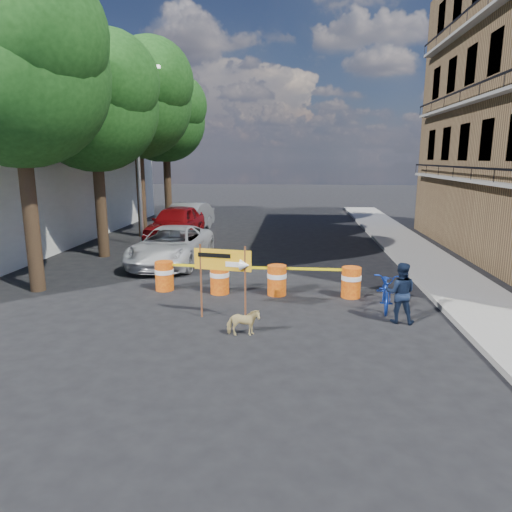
% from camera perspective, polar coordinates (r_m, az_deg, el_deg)
% --- Properties ---
extents(ground, '(120.00, 120.00, 0.00)m').
position_cam_1_polar(ground, '(11.69, -0.60, -7.90)').
color(ground, black).
rests_on(ground, ground).
extents(sidewalk_east, '(2.40, 40.00, 0.15)m').
position_cam_1_polar(sidewalk_east, '(18.13, 21.22, -1.21)').
color(sidewalk_east, gray).
rests_on(sidewalk_east, ground).
extents(white_building, '(8.00, 22.00, 6.00)m').
position_cam_1_polar(white_building, '(25.22, -29.36, 8.33)').
color(white_building, silver).
rests_on(white_building, ground).
extents(tree_near, '(5.46, 5.20, 9.15)m').
position_cam_1_polar(tree_near, '(15.27, -27.61, 19.71)').
color(tree_near, '#332316').
rests_on(tree_near, ground).
extents(tree_mid_a, '(5.25, 5.00, 8.68)m').
position_cam_1_polar(tree_mid_a, '(19.65, -19.45, 17.34)').
color(tree_mid_a, '#332316').
rests_on(tree_mid_a, ground).
extents(tree_mid_b, '(5.67, 5.40, 9.62)m').
position_cam_1_polar(tree_mid_b, '(24.36, -14.56, 18.17)').
color(tree_mid_b, '#332316').
rests_on(tree_mid_b, ground).
extents(tree_far, '(5.04, 4.80, 8.84)m').
position_cam_1_polar(tree_far, '(29.08, -11.17, 16.29)').
color(tree_far, '#332316').
rests_on(tree_far, ground).
extents(streetlamp, '(1.25, 0.18, 8.00)m').
position_cam_1_polar(streetlamp, '(21.59, -14.40, 12.77)').
color(streetlamp, gray).
rests_on(streetlamp, ground).
extents(barrel_far_left, '(0.58, 0.58, 0.90)m').
position_cam_1_polar(barrel_far_left, '(14.33, -11.38, -2.37)').
color(barrel_far_left, red).
rests_on(barrel_far_left, ground).
extents(barrel_mid_left, '(0.58, 0.58, 0.90)m').
position_cam_1_polar(barrel_mid_left, '(13.74, -4.56, -2.79)').
color(barrel_mid_left, red).
rests_on(barrel_mid_left, ground).
extents(barrel_mid_right, '(0.58, 0.58, 0.90)m').
position_cam_1_polar(barrel_mid_right, '(13.57, 2.62, -2.96)').
color(barrel_mid_right, red).
rests_on(barrel_mid_right, ground).
extents(barrel_far_right, '(0.58, 0.58, 0.90)m').
position_cam_1_polar(barrel_far_right, '(13.62, 11.80, -3.15)').
color(barrel_far_right, red).
rests_on(barrel_far_right, ground).
extents(detour_sign, '(1.47, 0.43, 1.91)m').
position_cam_1_polar(detour_sign, '(11.27, -3.27, -1.23)').
color(detour_sign, '#592D19').
rests_on(detour_sign, ground).
extents(pedestrian, '(0.84, 0.72, 1.52)m').
position_cam_1_polar(pedestrian, '(11.80, 17.60, -4.39)').
color(pedestrian, black).
rests_on(pedestrian, ground).
extents(bicycle, '(0.86, 1.16, 2.02)m').
position_cam_1_polar(bicycle, '(12.75, 16.12, -1.93)').
color(bicycle, '#1434A5').
rests_on(bicycle, ground).
extents(dog, '(0.80, 0.45, 0.64)m').
position_cam_1_polar(dog, '(10.55, -1.60, -8.32)').
color(dog, '#D8C17C').
rests_on(dog, ground).
extents(suv_white, '(2.60, 5.22, 1.42)m').
position_cam_1_polar(suv_white, '(17.81, -10.51, 1.29)').
color(suv_white, silver).
rests_on(suv_white, ground).
extents(sedan_red, '(2.27, 5.11, 1.71)m').
position_cam_1_polar(sedan_red, '(22.97, -9.99, 4.09)').
color(sedan_red, maroon).
rests_on(sedan_red, ground).
extents(sedan_silver, '(2.27, 5.03, 1.60)m').
position_cam_1_polar(sedan_silver, '(25.26, -8.63, 4.73)').
color(sedan_silver, '#9EA0A5').
rests_on(sedan_silver, ground).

